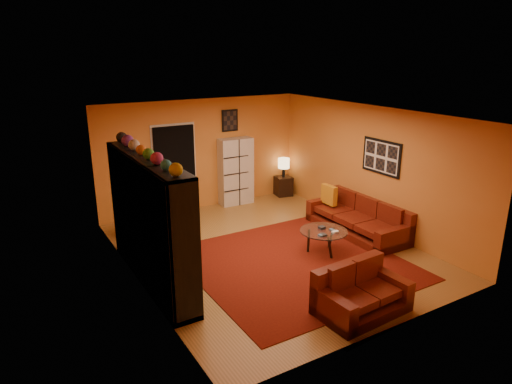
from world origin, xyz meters
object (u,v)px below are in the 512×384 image
side_table (283,186)px  table_lamp (284,164)px  bowl_chair (140,220)px  coffee_table (324,233)px  loveseat (358,293)px  storage_cabinet (236,171)px  entertainment_unit (150,221)px  tv (152,223)px  sofa (360,219)px

side_table → table_lamp: 0.60m
bowl_chair → table_lamp: 4.15m
coffee_table → side_table: 3.62m
loveseat → coffee_table: size_ratio=1.55×
side_table → bowl_chair: bearing=-170.1°
storage_cabinet → table_lamp: 1.38m
side_table → entertainment_unit: bearing=-148.3°
loveseat → side_table: size_ratio=2.75×
coffee_table → side_table: (1.36, 3.35, -0.15)m
entertainment_unit → coffee_table: entertainment_unit is taller
storage_cabinet → coffee_table: bearing=-87.4°
side_table → loveseat: bearing=-112.8°
coffee_table → storage_cabinet: size_ratio=0.54×
tv → sofa: bearing=-93.1°
sofa → coffee_table: 1.39m
sofa → bowl_chair: size_ratio=3.17×
bowl_chair → side_table: 4.11m
entertainment_unit → bowl_chair: 2.21m
bowl_chair → table_lamp: table_lamp is taller
storage_cabinet → sofa: bearing=-63.4°
loveseat → bowl_chair: size_ratio=1.90×
coffee_table → sofa: bearing=17.8°
coffee_table → side_table: size_ratio=1.77×
coffee_table → table_lamp: bearing=67.9°
sofa → side_table: sofa is taller
tv → coffee_table: bearing=-102.3°
entertainment_unit → tv: entertainment_unit is taller
entertainment_unit → sofa: (4.41, -0.17, -0.77)m
loveseat → table_lamp: 5.64m
entertainment_unit → side_table: (4.46, 2.75, -0.80)m
tv → storage_cabinet: size_ratio=0.56×
entertainment_unit → loveseat: size_ratio=2.18×
storage_cabinet → table_lamp: bearing=0.2°
coffee_table → bowl_chair: 3.77m
coffee_table → storage_cabinet: bearing=90.3°
storage_cabinet → loveseat: bearing=-96.4°
entertainment_unit → side_table: bearing=31.7°
sofa → loveseat: 3.10m
storage_cabinet → tv: bearing=-135.6°
tv → coffee_table: tv is taller
table_lamp → sofa: bearing=-90.8°
storage_cabinet → side_table: bearing=0.2°
entertainment_unit → tv: size_ratio=3.24×
tv → bowl_chair: (0.36, 1.98, -0.67)m
sofa → coffee_table: (-1.32, -0.43, 0.12)m
entertainment_unit → loveseat: (2.28, -2.42, -0.76)m
loveseat → bowl_chair: bearing=19.6°
bowl_chair → table_lamp: bearing=9.9°
entertainment_unit → sofa: size_ratio=1.31×
loveseat → sofa: bearing=-46.7°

